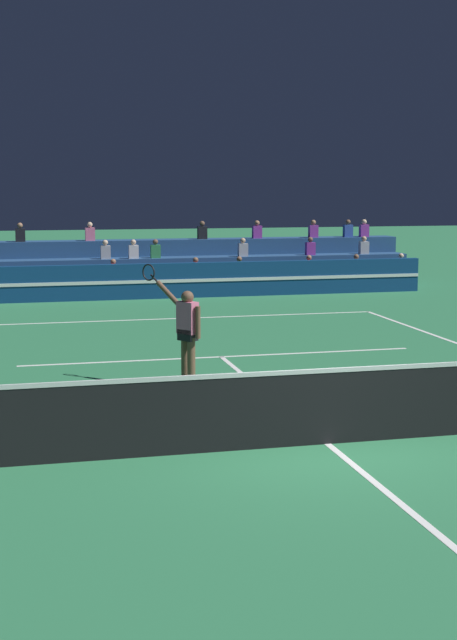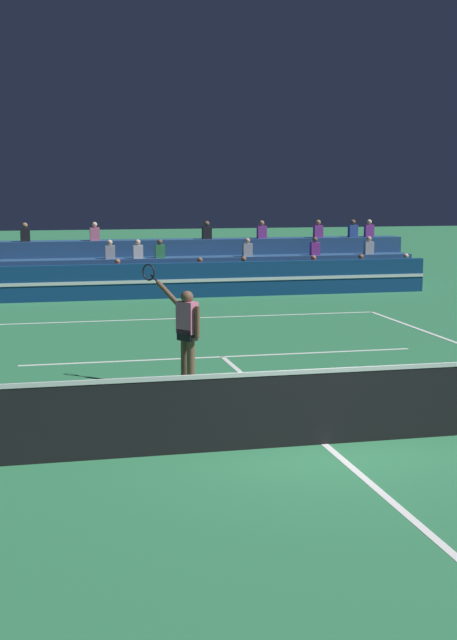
# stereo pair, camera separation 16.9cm
# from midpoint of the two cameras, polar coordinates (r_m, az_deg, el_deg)

# --- Properties ---
(ground_plane) EXTENTS (120.00, 120.00, 0.00)m
(ground_plane) POSITION_cam_midpoint_polar(r_m,az_deg,el_deg) (12.40, 6.55, -7.90)
(ground_plane) COLOR #2D7A4C
(court_lines) EXTENTS (11.10, 23.90, 0.01)m
(court_lines) POSITION_cam_midpoint_polar(r_m,az_deg,el_deg) (12.40, 6.55, -7.89)
(court_lines) COLOR white
(court_lines) RESTS_ON ground
(tennis_net) EXTENTS (12.00, 0.10, 1.10)m
(tennis_net) POSITION_cam_midpoint_polar(r_m,az_deg,el_deg) (12.26, 6.60, -5.46)
(tennis_net) COLOR slate
(tennis_net) RESTS_ON ground
(sponsor_banner_wall) EXTENTS (18.00, 0.26, 1.10)m
(sponsor_banner_wall) POSITION_cam_midpoint_polar(r_m,az_deg,el_deg) (27.86, -4.61, 2.50)
(sponsor_banner_wall) COLOR navy
(sponsor_banner_wall) RESTS_ON ground
(bleacher_stand) EXTENTS (18.88, 2.85, 2.28)m
(bleacher_stand) POSITION_cam_midpoint_polar(r_m,az_deg,el_deg) (30.35, -5.26, 3.19)
(bleacher_stand) COLOR navy
(bleacher_stand) RESTS_ON ground
(tennis_player) EXTENTS (0.89, 1.17, 2.19)m
(tennis_player) POSITION_cam_midpoint_polar(r_m,az_deg,el_deg) (15.53, -2.43, -0.79)
(tennis_player) COLOR brown
(tennis_player) RESTS_ON ground
(tennis_ball) EXTENTS (0.07, 0.07, 0.07)m
(tennis_ball) POSITION_cam_midpoint_polar(r_m,az_deg,el_deg) (15.71, 7.08, -4.25)
(tennis_ball) COLOR #C6DB33
(tennis_ball) RESTS_ON ground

